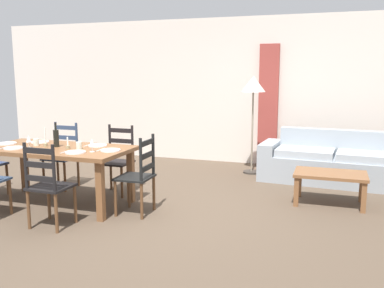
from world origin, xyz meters
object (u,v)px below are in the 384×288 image
object	(u,v)px
dining_chair_far_left	(62,155)
dining_chair_head_east	(139,175)
wine_bottle	(56,138)
wine_glass_near_left	(29,139)
dining_chair_far_right	(118,160)
coffee_table	(330,178)
coffee_cup_primary	(79,145)
standing_lamp	(253,90)
dining_chair_near_right	(48,185)
wine_glass_near_right	(92,143)
dining_table	(57,154)
coffee_cup_secondary	(36,142)
couch	(336,164)

from	to	relation	value
dining_chair_far_left	dining_chair_head_east	world-z (taller)	same
wine_bottle	wine_glass_near_left	size ratio (longest dim) A/B	1.96
dining_chair_far_right	coffee_table	xyz separation A→B (m)	(2.86, 0.40, -0.12)
dining_chair_far_left	coffee_cup_primary	xyz separation A→B (m)	(0.80, -0.75, 0.32)
dining_chair_far_right	standing_lamp	world-z (taller)	standing_lamp
dining_chair_near_right	coffee_table	size ratio (longest dim) A/B	1.07
dining_chair_far_right	wine_glass_near_right	xyz separation A→B (m)	(0.13, -0.85, 0.38)
wine_glass_near_right	dining_chair_far_right	bearing A→B (deg)	98.80
dining_table	coffee_cup_primary	world-z (taller)	coffee_cup_primary
wine_bottle	standing_lamp	size ratio (longest dim) A/B	0.19
dining_chair_far_left	coffee_table	bearing A→B (deg)	5.81
dining_table	standing_lamp	distance (m)	3.33
coffee_cup_secondary	coffee_table	world-z (taller)	coffee_cup_secondary
dining_chair_far_right	couch	size ratio (longest dim) A/B	0.41
coffee_cup_secondary	couch	size ratio (longest dim) A/B	0.04
dining_chair_far_left	standing_lamp	bearing A→B (deg)	35.51
dining_table	wine_glass_near_right	size ratio (longest dim) A/B	11.80
couch	dining_table	bearing A→B (deg)	-145.46
wine_glass_near_right	coffee_table	distance (m)	3.04
couch	standing_lamp	bearing A→B (deg)	172.24
dining_chair_far_left	dining_chair_far_right	bearing A→B (deg)	-1.02
wine_bottle	standing_lamp	bearing A→B (deg)	50.23
dining_chair_head_east	coffee_table	xyz separation A→B (m)	(2.18, 1.13, -0.12)
dining_table	dining_chair_near_right	bearing A→B (deg)	-60.48
dining_table	wine_glass_near_right	bearing A→B (deg)	-11.91
dining_chair_far_right	dining_table	bearing A→B (deg)	-123.08
coffee_table	coffee_cup_secondary	bearing A→B (deg)	-163.27
wine_bottle	couch	world-z (taller)	wine_bottle
dining_chair_near_right	coffee_cup_primary	distance (m)	0.81
dining_chair_near_right	coffee_cup_primary	bearing A→B (deg)	96.36
dining_chair_far_right	coffee_cup_primary	xyz separation A→B (m)	(-0.13, -0.73, 0.32)
dining_chair_head_east	coffee_cup_primary	bearing A→B (deg)	-179.98
dining_chair_far_right	wine_glass_near_right	bearing A→B (deg)	-81.20
wine_glass_near_left	couch	xyz separation A→B (m)	(3.71, 2.48, -0.57)
dining_table	coffee_cup_primary	bearing A→B (deg)	-1.41
wine_glass_near_right	wine_bottle	bearing A→B (deg)	165.34
coffee_cup_primary	standing_lamp	xyz separation A→B (m)	(1.71, 2.53, 0.62)
wine_bottle	coffee_cup_secondary	world-z (taller)	wine_bottle
coffee_table	standing_lamp	distance (m)	2.17
dining_table	dining_chair_far_right	bearing A→B (deg)	56.92
couch	standing_lamp	size ratio (longest dim) A/B	1.42
couch	standing_lamp	world-z (taller)	standing_lamp
dining_table	dining_chair_head_east	world-z (taller)	dining_chair_head_east
wine_bottle	coffee_cup_primary	size ratio (longest dim) A/B	3.51
dining_chair_head_east	wine_glass_near_right	bearing A→B (deg)	-167.82
dining_table	dining_chair_far_right	distance (m)	0.88
wine_glass_near_left	standing_lamp	size ratio (longest dim) A/B	0.10
wine_glass_near_left	wine_glass_near_right	xyz separation A→B (m)	(0.91, 0.01, 0.00)
wine_glass_near_left	coffee_cup_primary	bearing A→B (deg)	11.38
wine_glass_near_left	couch	size ratio (longest dim) A/B	0.07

